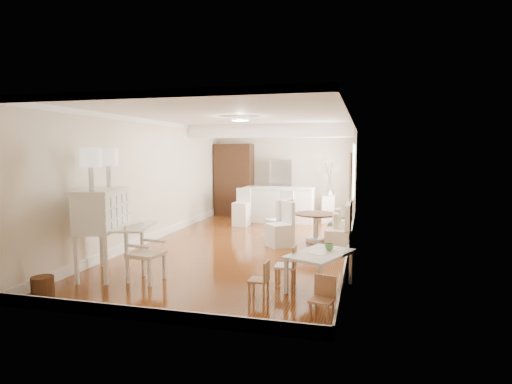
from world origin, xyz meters
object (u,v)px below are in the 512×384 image
at_px(wicker_basket, 43,287).
at_px(slip_chair_near, 280,224).
at_px(slip_chair_far, 279,220).
at_px(kids_chair_c, 322,300).
at_px(dining_table, 316,228).
at_px(secretary_bureau, 103,232).
at_px(bar_stool_left, 241,207).
at_px(pantry_cabinet, 234,180).
at_px(fridge, 292,189).
at_px(gustavian_armchair, 146,253).
at_px(breakfast_counter, 279,205).
at_px(kids_table, 320,271).
at_px(kids_chair_a, 259,280).
at_px(sideboard, 329,209).
at_px(bar_stool_right, 285,209).
at_px(kids_chair_b, 286,265).

height_order(wicker_basket, slip_chair_near, slip_chair_near).
bearing_deg(wicker_basket, slip_chair_far, 62.05).
bearing_deg(slip_chair_far, kids_chair_c, 55.17).
bearing_deg(dining_table, slip_chair_far, -176.33).
distance_m(secretary_bureau, dining_table, 4.76).
height_order(dining_table, bar_stool_left, bar_stool_left).
xyz_separation_m(pantry_cabinet, fridge, (1.90, -0.03, -0.25)).
xyz_separation_m(gustavian_armchair, breakfast_counter, (0.95, 6.10, 0.06)).
height_order(gustavian_armchair, slip_chair_near, slip_chair_near).
height_order(kids_table, bar_stool_left, bar_stool_left).
relative_size(breakfast_counter, fridge, 1.14).
xyz_separation_m(kids_chair_a, dining_table, (0.35, 4.00, 0.05)).
xyz_separation_m(breakfast_counter, sideboard, (1.41, 0.50, -0.13)).
bearing_deg(sideboard, bar_stool_right, -133.70).
bearing_deg(gustavian_armchair, slip_chair_near, -21.48).
bearing_deg(sideboard, kids_table, -87.03).
distance_m(gustavian_armchair, fridge, 7.26).
bearing_deg(slip_chair_near, bar_stool_left, 174.49).
relative_size(gustavian_armchair, kids_chair_a, 1.65).
bearing_deg(kids_chair_b, bar_stool_right, -170.36).
bearing_deg(dining_table, kids_chair_a, -95.05).
relative_size(kids_chair_a, kids_chair_b, 0.85).
height_order(kids_chair_b, breakfast_counter, breakfast_counter).
xyz_separation_m(secretary_bureau, dining_table, (3.16, 3.53, -0.40)).
distance_m(slip_chair_near, sideboard, 3.70).
bearing_deg(kids_table, gustavian_armchair, -173.43).
distance_m(kids_table, bar_stool_right, 5.32).
bearing_deg(kids_chair_b, slip_chair_far, -168.02).
bearing_deg(gustavian_armchair, secretary_bureau, 88.70).
height_order(secretary_bureau, gustavian_armchair, secretary_bureau).
bearing_deg(kids_table, kids_chair_a, -139.80).
height_order(kids_chair_a, pantry_cabinet, pantry_cabinet).
bearing_deg(gustavian_armchair, bar_stool_left, 6.01).
relative_size(gustavian_armchair, pantry_cabinet, 0.40).
bearing_deg(gustavian_armchair, wicker_basket, 143.18).
distance_m(secretary_bureau, fridge, 7.32).
bearing_deg(kids_chair_a, pantry_cabinet, -158.16).
bearing_deg(bar_stool_left, pantry_cabinet, 117.83).
bearing_deg(slip_chair_near, wicker_basket, -72.36).
bearing_deg(kids_chair_a, kids_chair_b, 160.06).
distance_m(secretary_bureau, wicker_basket, 1.35).
bearing_deg(pantry_cabinet, slip_chair_far, -58.39).
height_order(gustavian_armchair, kids_chair_a, gustavian_armchair).
height_order(gustavian_armchair, slip_chair_far, slip_chair_far).
xyz_separation_m(kids_chair_a, fridge, (-0.81, 7.51, 0.62)).
relative_size(wicker_basket, dining_table, 0.32).
height_order(slip_chair_near, pantry_cabinet, pantry_cabinet).
distance_m(secretary_bureau, kids_chair_a, 2.88).
relative_size(gustavian_armchair, bar_stool_left, 0.88).
distance_m(kids_chair_c, slip_chair_far, 4.80).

